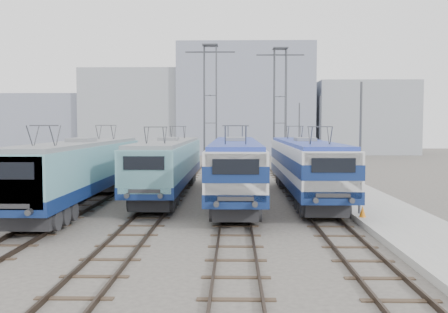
% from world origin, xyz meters
% --- Properties ---
extents(ground, '(160.00, 160.00, 0.00)m').
position_xyz_m(ground, '(0.00, 0.00, 0.00)').
color(ground, '#514C47').
extents(platform, '(4.00, 70.00, 0.30)m').
position_xyz_m(platform, '(10.20, 8.00, 0.15)').
color(platform, '#9E9E99').
rests_on(platform, ground).
extents(locomotive_far_left, '(2.99, 18.90, 3.56)m').
position_xyz_m(locomotive_far_left, '(-6.75, 5.23, 2.35)').
color(locomotive_far_left, navy).
rests_on(locomotive_far_left, ground).
extents(locomotive_center_left, '(2.93, 18.54, 3.49)m').
position_xyz_m(locomotive_center_left, '(-2.25, 9.90, 2.30)').
color(locomotive_center_left, navy).
rests_on(locomotive_center_left, ground).
extents(locomotive_center_right, '(2.98, 18.86, 3.54)m').
position_xyz_m(locomotive_center_right, '(2.25, 7.48, 2.40)').
color(locomotive_center_right, navy).
rests_on(locomotive_center_right, ground).
extents(locomotive_far_right, '(2.95, 18.64, 3.51)m').
position_xyz_m(locomotive_far_right, '(6.75, 8.62, 2.37)').
color(locomotive_far_right, navy).
rests_on(locomotive_far_right, ground).
extents(catenary_tower_west, '(4.50, 1.20, 12.00)m').
position_xyz_m(catenary_tower_west, '(0.00, 22.00, 6.64)').
color(catenary_tower_west, '#3F4247').
rests_on(catenary_tower_west, ground).
extents(catenary_tower_east, '(4.50, 1.20, 12.00)m').
position_xyz_m(catenary_tower_east, '(6.50, 24.00, 6.64)').
color(catenary_tower_east, '#3F4247').
rests_on(catenary_tower_east, ground).
extents(mast_front, '(0.12, 0.12, 7.00)m').
position_xyz_m(mast_front, '(8.60, 2.00, 3.50)').
color(mast_front, '#3F4247').
rests_on(mast_front, ground).
extents(mast_mid, '(0.12, 0.12, 7.00)m').
position_xyz_m(mast_mid, '(8.60, 14.00, 3.50)').
color(mast_mid, '#3F4247').
rests_on(mast_mid, ground).
extents(mast_rear, '(0.12, 0.12, 7.00)m').
position_xyz_m(mast_rear, '(8.60, 26.00, 3.50)').
color(mast_rear, '#3F4247').
rests_on(mast_rear, ground).
extents(safety_cone, '(0.33, 0.33, 0.57)m').
position_xyz_m(safety_cone, '(8.50, 0.96, 0.58)').
color(safety_cone, '#CB6C11').
rests_on(safety_cone, platform).
extents(building_west, '(18.00, 12.00, 14.00)m').
position_xyz_m(building_west, '(-14.00, 62.00, 7.00)').
color(building_west, '#8F959E').
rests_on(building_west, ground).
extents(building_center, '(22.00, 14.00, 18.00)m').
position_xyz_m(building_center, '(4.00, 62.00, 9.00)').
color(building_center, gray).
rests_on(building_center, ground).
extents(building_east, '(16.00, 12.00, 12.00)m').
position_xyz_m(building_east, '(24.00, 62.00, 6.00)').
color(building_east, '#8F959E').
rests_on(building_east, ground).
extents(building_far_west, '(14.00, 10.00, 10.00)m').
position_xyz_m(building_far_west, '(-30.00, 62.00, 5.00)').
color(building_far_west, gray).
rests_on(building_far_west, ground).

